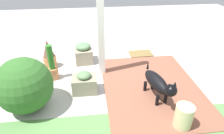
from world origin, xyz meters
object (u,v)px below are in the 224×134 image
porch_pillar (101,22)px  stone_planter_mid (85,83)px  dog (158,83)px  terracotta_pot_tall (52,67)px  round_shrub (24,85)px  doormat (141,54)px  ceramic_urn (183,117)px  stone_planter_nearest (84,53)px  terracotta_pot_spiky (49,54)px

porch_pillar → stone_planter_mid: bearing=59.5°
stone_planter_mid → dog: 1.32m
terracotta_pot_tall → dog: 2.09m
stone_planter_mid → round_shrub: round_shrub is taller
porch_pillar → dog: size_ratio=2.64×
round_shrub → doormat: (-2.33, -1.70, -0.43)m
stone_planter_mid → ceramic_urn: (-1.43, 1.04, 0.01)m
porch_pillar → ceramic_urn: (-1.06, 1.67, -0.93)m
stone_planter_nearest → dog: dog is taller
stone_planter_nearest → dog: (-1.27, 1.54, 0.12)m
stone_planter_mid → terracotta_pot_spiky: bearing=-52.8°
dog → doormat: dog is taller
terracotta_pot_tall → stone_planter_mid: bearing=140.9°
stone_planter_mid → terracotta_pot_spiky: terracotta_pot_spiky is taller
dog → stone_planter_mid: bearing=-17.1°
ceramic_urn → terracotta_pot_tall: bearing=-37.1°
terracotta_pot_spiky → dog: 2.46m
stone_planter_nearest → round_shrub: round_shrub is taller
terracotta_pot_tall → round_shrub: bearing=71.3°
doormat → terracotta_pot_spiky: bearing=9.4°
ceramic_urn → doormat: size_ratio=0.69×
porch_pillar → round_shrub: porch_pillar is taller
stone_planter_nearest → round_shrub: 1.75m
stone_planter_mid → dog: bearing=162.9°
stone_planter_nearest → ceramic_urn: (-1.45, 2.20, -0.03)m
dog → doormat: size_ratio=1.51×
stone_planter_mid → doormat: bearing=-135.8°
terracotta_pot_spiky → terracotta_pot_tall: terracotta_pot_tall is taller
stone_planter_mid → terracotta_pot_tall: size_ratio=0.61×
stone_planter_mid → ceramic_urn: size_ratio=1.16×
stone_planter_mid → terracotta_pot_spiky: size_ratio=0.69×
terracotta_pot_spiky → round_shrub: bearing=83.5°
stone_planter_mid → doormat: (-1.41, -1.37, -0.17)m
doormat → dog: bearing=84.7°
stone_planter_nearest → terracotta_pot_spiky: size_ratio=0.73×
stone_planter_nearest → ceramic_urn: size_ratio=1.22×
dog → ceramic_urn: bearing=105.1°
porch_pillar → ceramic_urn: size_ratio=5.78×
stone_planter_mid → dog: size_ratio=0.53×
round_shrub → dog: (-2.17, 0.05, -0.11)m
stone_planter_nearest → round_shrub: (0.90, 1.48, 0.23)m
round_shrub → terracotta_pot_tall: bearing=-108.7°
terracotta_pot_tall → doormat: 2.23m
porch_pillar → doormat: (-1.04, -0.75, -1.11)m
porch_pillar → dog: (-0.88, 1.01, -0.78)m
stone_planter_mid → terracotta_pot_spiky: (0.77, -1.01, 0.13)m
doormat → porch_pillar: bearing=35.7°
round_shrub → dog: round_shrub is taller
terracotta_pot_spiky → doormat: bearing=-170.6°
terracotta_pot_tall → dog: bearing=154.5°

